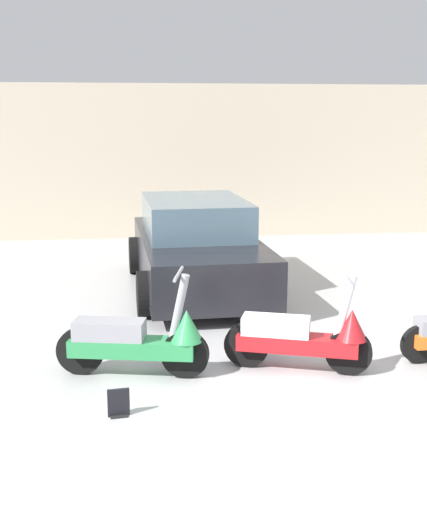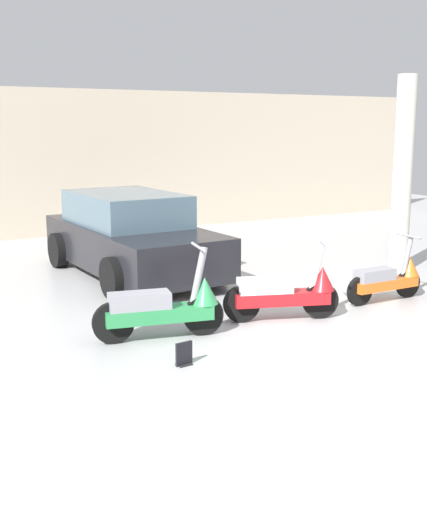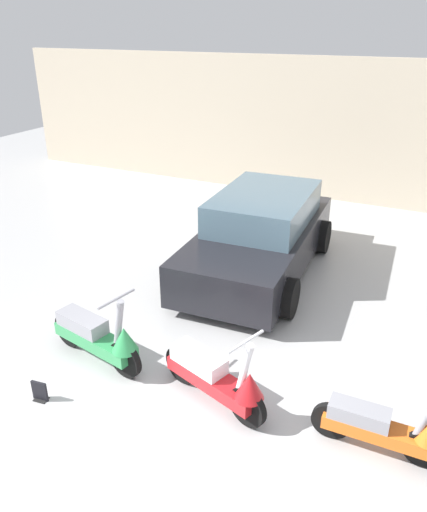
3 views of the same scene
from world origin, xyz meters
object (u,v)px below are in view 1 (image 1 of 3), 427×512
object	(u,v)px
scooter_front_left	(139,339)
scooter_front_right	(304,336)
car_rear_left	(196,247)
placard_near_left_scooter	(119,404)

from	to	relation	value
scooter_front_left	scooter_front_right	distance (m)	1.75
car_rear_left	placard_near_left_scooter	bearing A→B (deg)	-17.12
scooter_front_left	scooter_front_right	bearing A→B (deg)	9.39
scooter_front_right	placard_near_left_scooter	size ratio (longest dim) A/B	5.87
scooter_front_right	car_rear_left	bearing A→B (deg)	121.67
scooter_front_right	car_rear_left	distance (m)	3.66
scooter_front_right	car_rear_left	xyz separation A→B (m)	(-0.84, 3.55, 0.29)
car_rear_left	placard_near_left_scooter	size ratio (longest dim) A/B	16.42
car_rear_left	placard_near_left_scooter	xyz separation A→B (m)	(-1.09, -4.42, -0.56)
scooter_front_left	scooter_front_right	xyz separation A→B (m)	(1.75, -0.06, -0.01)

